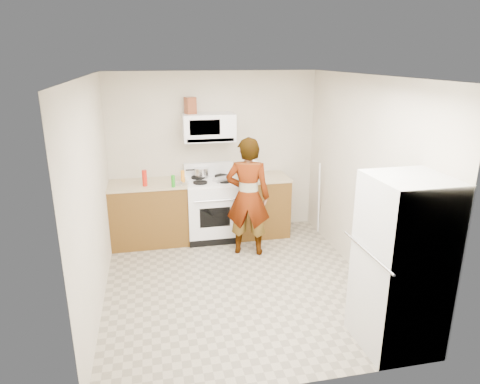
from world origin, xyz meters
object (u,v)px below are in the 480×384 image
object	(u,v)px
person	(248,197)
kettle	(253,167)
gas_range	(212,208)
fridge	(402,265)
saucepan	(201,172)
microwave	(209,127)

from	to	relation	value
person	kettle	xyz separation A→B (m)	(0.28, 0.85, 0.19)
gas_range	fridge	size ratio (longest dim) A/B	0.66
saucepan	gas_range	bearing A→B (deg)	-55.73
gas_range	microwave	world-z (taller)	microwave
person	microwave	bearing A→B (deg)	-43.65
person	fridge	bearing A→B (deg)	130.38
microwave	kettle	size ratio (longest dim) A/B	3.92
fridge	person	bearing A→B (deg)	111.77
gas_range	saucepan	distance (m)	0.57
microwave	saucepan	distance (m)	0.70
microwave	saucepan	bearing A→B (deg)	157.07
kettle	saucepan	size ratio (longest dim) A/B	0.89
kettle	saucepan	bearing A→B (deg)	-178.11
gas_range	person	world-z (taller)	person
person	fridge	distance (m)	2.47
saucepan	microwave	bearing A→B (deg)	-22.93
kettle	fridge	bearing A→B (deg)	-78.15
microwave	person	bearing A→B (deg)	-61.42
fridge	saucepan	xyz separation A→B (m)	(-1.49, 3.11, 0.16)
kettle	saucepan	world-z (taller)	kettle
saucepan	kettle	bearing A→B (deg)	2.15
gas_range	kettle	distance (m)	0.91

